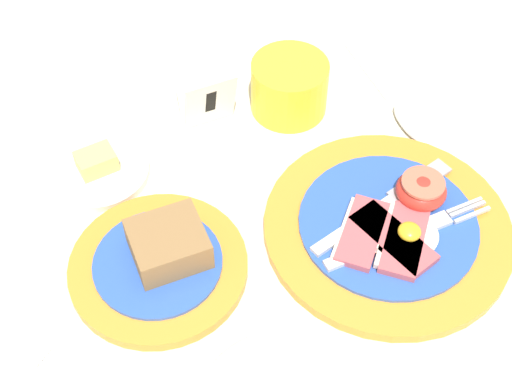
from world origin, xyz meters
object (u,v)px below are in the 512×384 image
(bread_plate, at_px, (161,261))
(number_card, at_px, (206,96))
(butter_dish, at_px, (98,169))
(breakfast_plate, at_px, (390,226))
(sugar_cup, at_px, (289,85))
(teaspoon_by_saucer, at_px, (400,109))
(teaspoon_near_cup, at_px, (213,378))

(bread_plate, relative_size, number_card, 2.38)
(butter_dish, xyz_separation_m, number_card, (0.13, 0.04, 0.03))
(breakfast_plate, height_order, sugar_cup, sugar_cup)
(butter_dish, bearing_deg, teaspoon_by_saucer, -1.99)
(bread_plate, distance_m, sugar_cup, 0.26)
(breakfast_plate, distance_m, teaspoon_near_cup, 0.24)
(number_card, relative_size, teaspoon_near_cup, 0.40)
(sugar_cup, bearing_deg, butter_dish, -171.29)
(number_card, bearing_deg, teaspoon_by_saucer, -20.61)
(breakfast_plate, relative_size, teaspoon_near_cup, 1.36)
(bread_plate, bearing_deg, breakfast_plate, -6.80)
(bread_plate, height_order, sugar_cup, sugar_cup)
(breakfast_plate, relative_size, bread_plate, 1.44)
(bread_plate, distance_m, butter_dish, 0.15)
(sugar_cup, xyz_separation_m, teaspoon_by_saucer, (0.12, -0.05, -0.03))
(sugar_cup, xyz_separation_m, number_card, (-0.10, 0.01, 0.00))
(teaspoon_by_saucer, relative_size, teaspoon_near_cup, 1.05)
(sugar_cup, xyz_separation_m, teaspoon_near_cup, (-0.18, -0.30, -0.03))
(sugar_cup, height_order, number_card, number_card)
(bread_plate, relative_size, butter_dish, 1.59)
(number_card, relative_size, teaspoon_by_saucer, 0.38)
(bread_plate, xyz_separation_m, number_card, (0.10, 0.18, 0.02))
(number_card, distance_m, teaspoon_by_saucer, 0.23)
(breakfast_plate, relative_size, teaspoon_by_saucer, 1.30)
(bread_plate, distance_m, teaspoon_near_cup, 0.13)
(butter_dish, xyz_separation_m, teaspoon_near_cup, (0.05, -0.27, -0.00))
(sugar_cup, bearing_deg, teaspoon_near_cup, -120.32)
(breakfast_plate, distance_m, butter_dish, 0.32)
(butter_dish, bearing_deg, bread_plate, -75.09)
(number_card, xyz_separation_m, teaspoon_near_cup, (-0.08, -0.31, -0.03))
(bread_plate, xyz_separation_m, butter_dish, (-0.04, 0.14, -0.01))
(bread_plate, distance_m, teaspoon_by_saucer, 0.34)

